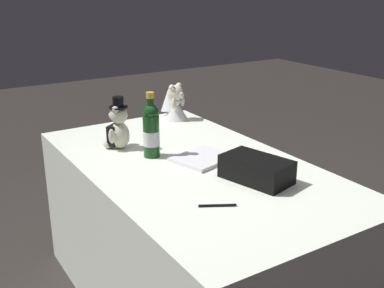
{
  "coord_description": "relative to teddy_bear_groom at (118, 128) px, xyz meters",
  "views": [
    {
      "loc": [
        1.77,
        -1.11,
        1.62
      ],
      "look_at": [
        0.0,
        0.0,
        0.9
      ],
      "focal_mm": 44.18,
      "sensor_mm": 36.0,
      "label": 1
    }
  ],
  "objects": [
    {
      "name": "teddy_bear_bride",
      "position": [
        -0.32,
        0.52,
        -0.01
      ],
      "size": [
        0.21,
        0.17,
        0.23
      ],
      "color": "white",
      "rests_on": "reception_table"
    },
    {
      "name": "signing_pen",
      "position": [
        0.83,
        0.05,
        -0.1
      ],
      "size": [
        0.08,
        0.14,
        0.01
      ],
      "color": "black",
      "rests_on": "reception_table"
    },
    {
      "name": "gift_case_black",
      "position": [
        0.71,
        0.33,
        -0.06
      ],
      "size": [
        0.33,
        0.24,
        0.1
      ],
      "color": "black",
      "rests_on": "reception_table"
    },
    {
      "name": "teddy_bear_groom",
      "position": [
        0.0,
        0.0,
        0.0
      ],
      "size": [
        0.14,
        0.14,
        0.27
      ],
      "color": "beige",
      "rests_on": "reception_table"
    },
    {
      "name": "reception_table",
      "position": [
        0.4,
        0.2,
        -0.51
      ],
      "size": [
        1.71,
        0.96,
        0.8
      ],
      "primitive_type": "cube",
      "color": "white",
      "rests_on": "ground_plane"
    },
    {
      "name": "champagne_bottle",
      "position": [
        0.2,
        0.09,
        0.03
      ],
      "size": [
        0.08,
        0.08,
        0.32
      ],
      "color": "#154419",
      "rests_on": "reception_table"
    },
    {
      "name": "guestbook",
      "position": [
        0.38,
        0.27,
        -0.1
      ],
      "size": [
        0.28,
        0.31,
        0.02
      ],
      "primitive_type": "cube",
      "rotation": [
        0.0,
        0.0,
        0.27
      ],
      "color": "white",
      "rests_on": "reception_table"
    }
  ]
}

